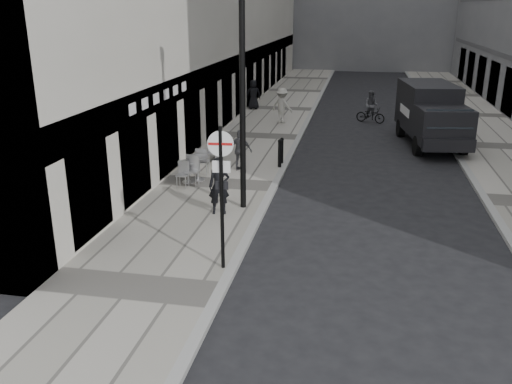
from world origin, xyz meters
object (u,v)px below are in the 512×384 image
Objects in this scene: panel_van at (431,112)px; lamppost at (242,83)px; sign_post at (221,180)px; cyclist at (371,110)px; walking_man at (219,186)px.

lamppost is at bearing -131.33° from panel_van.
lamppost is (-0.40, 4.15, 1.62)m from sign_post.
lamppost is 15.51m from cyclist.
panel_van is at bearing -39.81° from cyclist.
lamppost is at bearing 36.68° from walking_man.
sign_post is 0.57× the size of panel_van.
cyclist is (3.60, 18.78, -1.64)m from sign_post.
sign_post reaches higher than panel_van.
cyclist is (4.00, 14.63, -3.26)m from lamppost.
lamppost reaches higher than sign_post.
cyclist is at bearing 73.67° from sign_post.
walking_man is 3.86m from sign_post.
cyclist is at bearing 111.04° from panel_van.
walking_man is at bearing -131.87° from panel_van.
lamppost is 12.18m from panel_van.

